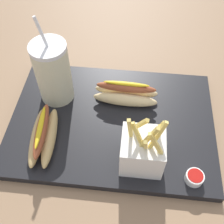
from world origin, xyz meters
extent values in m
cube|color=#8C6B4C|center=(0.00, 0.00, -0.01)|extent=(2.40, 2.40, 0.02)
cube|color=black|center=(0.00, 0.00, 0.01)|extent=(0.50, 0.35, 0.02)
cylinder|color=beige|center=(0.15, -0.06, 0.10)|extent=(0.09, 0.09, 0.15)
cylinder|color=white|center=(0.15, -0.06, 0.18)|extent=(0.09, 0.09, 0.01)
cylinder|color=white|center=(0.16, -0.06, 0.22)|extent=(0.02, 0.01, 0.08)
cube|color=white|center=(-0.07, 0.11, 0.06)|extent=(0.09, 0.08, 0.08)
cube|color=#E5C660|center=(-0.10, 0.11, 0.13)|extent=(0.03, 0.02, 0.08)
cube|color=#E5C660|center=(-0.10, 0.13, 0.12)|extent=(0.04, 0.01, 0.09)
cube|color=#E5C660|center=(-0.06, 0.08, 0.12)|extent=(0.04, 0.03, 0.08)
cube|color=#E5C660|center=(-0.08, 0.12, 0.13)|extent=(0.03, 0.01, 0.09)
cube|color=#E5C660|center=(-0.06, 0.10, 0.12)|extent=(0.03, 0.02, 0.06)
cube|color=#E5C660|center=(-0.10, 0.08, 0.11)|extent=(0.01, 0.02, 0.06)
cube|color=#E5C660|center=(-0.05, 0.10, 0.12)|extent=(0.02, 0.02, 0.09)
cube|color=#E5C660|center=(-0.10, 0.08, 0.12)|extent=(0.02, 0.02, 0.06)
cube|color=#E5C660|center=(-0.08, 0.13, 0.13)|extent=(0.01, 0.04, 0.07)
ellipsoid|color=tan|center=(0.16, 0.08, 0.04)|extent=(0.04, 0.16, 0.03)
ellipsoid|color=tan|center=(0.14, 0.07, 0.04)|extent=(0.04, 0.16, 0.03)
ellipsoid|color=#994728|center=(0.15, 0.08, 0.06)|extent=(0.04, 0.15, 0.02)
ellipsoid|color=gold|center=(0.15, 0.08, 0.07)|extent=(0.02, 0.11, 0.01)
ellipsoid|color=#E5C689|center=(-0.03, -0.08, 0.04)|extent=(0.16, 0.03, 0.04)
ellipsoid|color=#E5C689|center=(-0.03, -0.05, 0.04)|extent=(0.16, 0.03, 0.04)
ellipsoid|color=#994728|center=(-0.03, -0.07, 0.07)|extent=(0.15, 0.03, 0.02)
ellipsoid|color=gold|center=(-0.03, -0.07, 0.08)|extent=(0.11, 0.02, 0.01)
cylinder|color=white|center=(-0.19, 0.14, 0.03)|extent=(0.04, 0.04, 0.02)
cylinder|color=#B2140F|center=(-0.19, 0.14, 0.04)|extent=(0.03, 0.03, 0.01)
camera|label=1|loc=(-0.04, 0.41, 0.58)|focal=45.52mm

